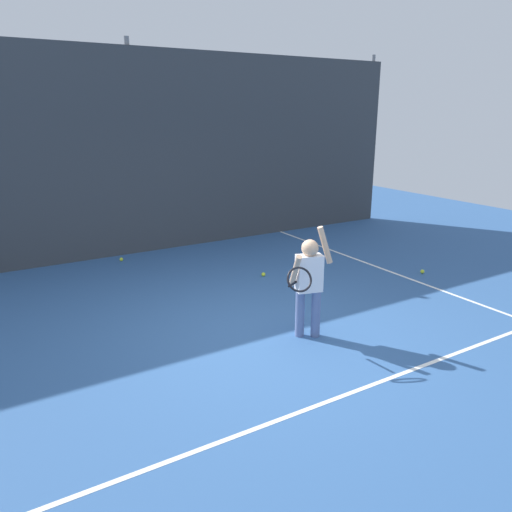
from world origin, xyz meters
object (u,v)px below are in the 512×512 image
at_px(tennis_ball_0, 121,259).
at_px(tennis_ball_5, 422,271).
at_px(tennis_ball_4, 312,242).
at_px(tennis_player, 309,280).
at_px(tennis_ball_2, 263,274).

xyz_separation_m(tennis_ball_0, tennis_ball_5, (4.11, -3.30, 0.00)).
relative_size(tennis_ball_4, tennis_ball_5, 1.00).
bearing_deg(tennis_ball_4, tennis_ball_0, 167.78).
height_order(tennis_player, tennis_ball_5, tennis_player).
relative_size(tennis_player, tennis_ball_4, 20.46).
height_order(tennis_player, tennis_ball_4, tennis_player).
bearing_deg(tennis_ball_4, tennis_ball_2, -147.57).
bearing_deg(tennis_ball_2, tennis_ball_5, -27.90).
distance_m(tennis_ball_2, tennis_ball_5, 2.67).
xyz_separation_m(tennis_player, tennis_ball_4, (2.70, 3.42, -0.69)).
bearing_deg(tennis_ball_2, tennis_ball_4, 32.43).
xyz_separation_m(tennis_ball_4, tennis_ball_5, (0.40, -2.50, 0.00)).
xyz_separation_m(tennis_ball_2, tennis_ball_5, (2.36, -1.25, 0.00)).
relative_size(tennis_ball_0, tennis_ball_4, 1.00).
relative_size(tennis_player, tennis_ball_2, 20.46).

